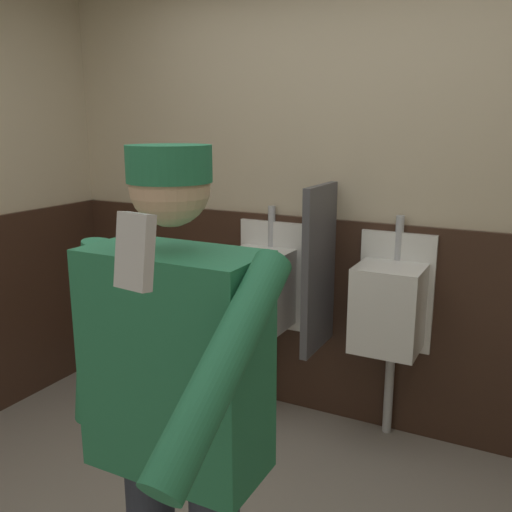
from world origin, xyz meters
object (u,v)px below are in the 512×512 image
at_px(cell_phone, 135,251).
at_px(person, 176,407).
at_px(urinal_left, 262,287).
at_px(urinal_middle, 390,306).

bearing_deg(cell_phone, person, 129.31).
bearing_deg(person, urinal_left, 109.26).
relative_size(urinal_left, cell_phone, 11.27).
distance_m(urinal_left, urinal_middle, 0.75).
bearing_deg(urinal_left, person, -70.74).
xyz_separation_m(urinal_left, urinal_middle, (0.75, 0.00, 0.00)).
xyz_separation_m(urinal_left, person, (0.59, -1.69, 0.19)).
relative_size(urinal_left, person, 0.75).
distance_m(urinal_middle, cell_phone, 2.33).
distance_m(urinal_left, person, 1.80).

